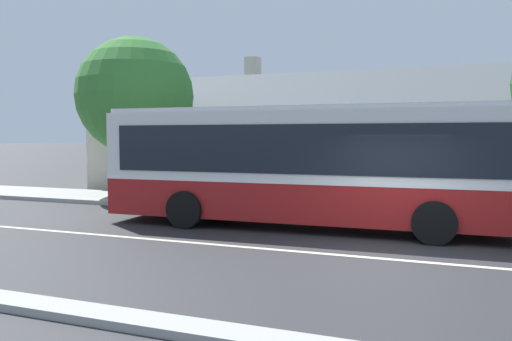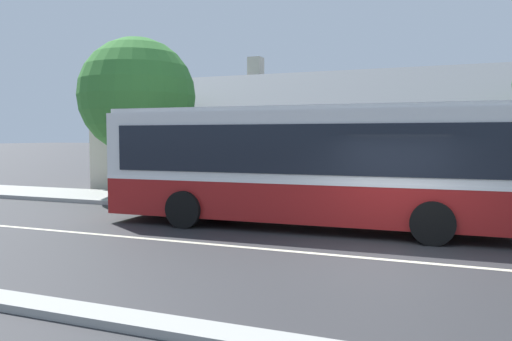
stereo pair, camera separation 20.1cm
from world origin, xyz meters
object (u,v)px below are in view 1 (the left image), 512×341
object	(u,v)px
transit_bus	(305,163)
bench_down_street	(254,191)
bench_by_building	(158,187)
street_tree_secondary	(138,100)

from	to	relation	value
transit_bus	bench_down_street	size ratio (longest dim) A/B	6.32
transit_bus	bench_down_street	world-z (taller)	transit_bus
bench_by_building	bench_down_street	bearing A→B (deg)	1.61
transit_bus	street_tree_secondary	xyz separation A→B (m)	(-8.10, 4.24, 2.20)
bench_by_building	bench_down_street	size ratio (longest dim) A/B	0.87
street_tree_secondary	bench_down_street	bearing A→B (deg)	-11.82
bench_by_building	street_tree_secondary	distance (m)	3.97
transit_bus	bench_by_building	bearing A→B (deg)	155.01
bench_down_street	street_tree_secondary	size ratio (longest dim) A/B	0.27
bench_by_building	bench_down_street	xyz separation A→B (m)	(3.76, 0.11, 0.01)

